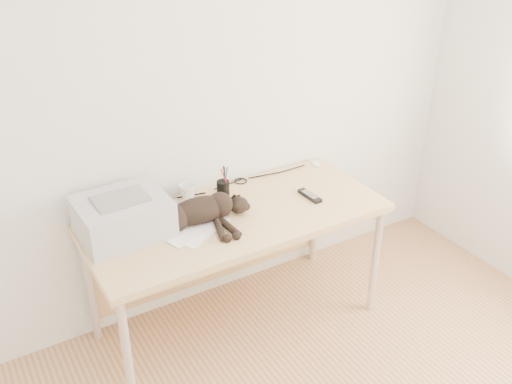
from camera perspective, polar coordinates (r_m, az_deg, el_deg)
wall_back at (r=3.08m, az=-5.44°, el=9.77°), size 3.50×0.00×3.50m
desk at (r=3.15m, az=-2.70°, el=-3.62°), size 1.60×0.70×0.74m
printer at (r=2.88m, az=-13.18°, el=-2.40°), size 0.44×0.38×0.20m
papers at (r=2.92m, az=-6.51°, el=-3.50°), size 0.42×0.36×0.01m
cat at (r=2.92m, az=-6.04°, el=-2.11°), size 0.66×0.32×0.15m
mug at (r=3.16m, az=-6.82°, el=0.00°), size 0.13×0.13×0.09m
pen_cup at (r=3.16m, az=-3.31°, el=0.32°), size 0.07×0.07×0.18m
remote_grey at (r=3.09m, az=-7.95°, el=-1.52°), size 0.07×0.18×0.02m
remote_black at (r=3.19m, az=5.39°, el=-0.38°), size 0.05×0.17×0.02m
mouse at (r=3.57m, az=6.01°, el=3.02°), size 0.09×0.11×0.03m
cable_tangle at (r=3.26m, az=-4.62°, el=0.27°), size 1.36×0.08×0.01m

